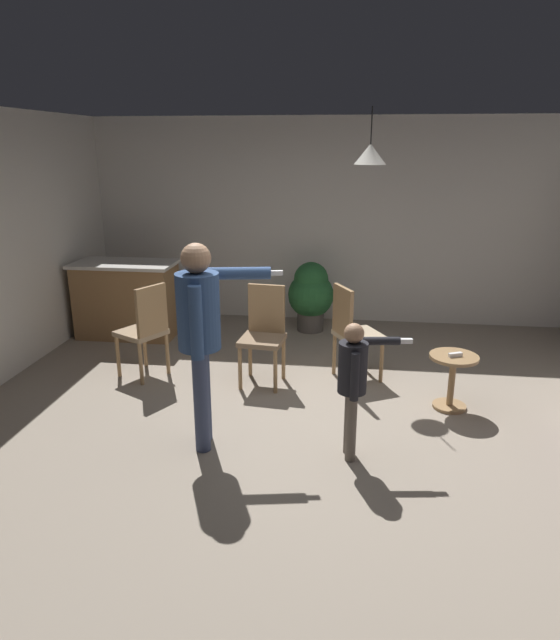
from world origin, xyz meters
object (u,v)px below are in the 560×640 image
Objects in this scene: person_child at (354,376)px; dining_chair_by_counter at (145,327)px; kitchen_counter at (127,299)px; person_adult at (201,325)px; potted_plant_corner at (311,293)px; spare_remote_on_table at (455,355)px; dining_chair_centre_back at (352,329)px; side_table_by_couch at (452,375)px; dining_chair_near_wall at (264,331)px.

dining_chair_by_counter is at bearing -129.17° from person_child.
kitchen_counter is 3.08m from person_adult.
potted_plant_corner reaches higher than spare_remote_on_table.
spare_remote_on_table is (0.92, -0.58, -0.01)m from dining_chair_centre_back.
spare_remote_on_table is (3.04, -0.37, -0.01)m from dining_chair_by_counter.
potted_plant_corner is at bearing 124.53° from spare_remote_on_table.
side_table_by_couch is 0.21m from spare_remote_on_table.
person_adult reaches higher than dining_chair_by_counter.
dining_chair_by_counter reaches higher than kitchen_counter.
person_adult is 1.66m from dining_chair_by_counter.
kitchen_counter is 1.45m from dining_chair_by_counter.
side_table_by_couch is 0.52× the size of dining_chair_near_wall.
dining_chair_by_counter is at bearing -112.11° from dining_chair_centre_back.
dining_chair_centre_back is at bearing -20.40° from kitchen_counter.
person_child is 1.10× the size of dining_chair_by_counter.
spare_remote_on_table is at bearing 30.11° from dining_chair_centre_back.
dining_chair_by_counter is 2.36m from potted_plant_corner.
person_adult is 1.66× the size of dining_chair_centre_back.
person_child reaches higher than dining_chair_by_counter.
dining_chair_near_wall reaches higher than kitchen_counter.
kitchen_counter is 1.15× the size of person_child.
kitchen_counter is 2.34m from potted_plant_corner.
person_adult is at bearing -65.92° from dining_chair_centre_back.
kitchen_counter is 1.26× the size of dining_chair_by_counter.
kitchen_counter is 3.84m from person_child.
spare_remote_on_table is at bearing -68.12° from dining_chair_by_counter.
potted_plant_corner is (0.62, 3.03, -0.53)m from person_adult.
kitchen_counter is at bearing 58.37° from dining_chair_by_counter.
dining_chair_centre_back reaches higher than spare_remote_on_table.
person_child reaches higher than potted_plant_corner.
dining_chair_near_wall is 7.69× the size of spare_remote_on_table.
person_adult is 1.51× the size of person_child.
side_table_by_couch is 2.39m from person_adult.
person_adult is 12.74× the size of spare_remote_on_table.
kitchen_counter is 1.26× the size of dining_chair_near_wall.
potted_plant_corner is at bearing 171.44° from dining_chair_centre_back.
side_table_by_couch is 3.06m from dining_chair_by_counter.
dining_chair_near_wall is at bearing -101.41° from potted_plant_corner.
spare_remote_on_table is at bearing -55.47° from potted_plant_corner.
potted_plant_corner is (-1.46, 2.10, 0.17)m from side_table_by_couch.
dining_chair_by_counter is at bearing -153.45° from person_adult.
potted_plant_corner is (2.29, 0.49, 0.02)m from kitchen_counter.
dining_chair_by_counter reaches higher than spare_remote_on_table.
dining_chair_centre_back reaches higher than side_table_by_couch.
dining_chair_by_counter reaches higher than side_table_by_couch.
person_child is at bearing 129.39° from dining_chair_near_wall.
dining_chair_near_wall is at bearing 157.81° from person_adult.
potted_plant_corner is (0.35, 1.71, -0.04)m from dining_chair_near_wall.
person_adult reaches higher than potted_plant_corner.
side_table_by_couch is 1.37m from person_child.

